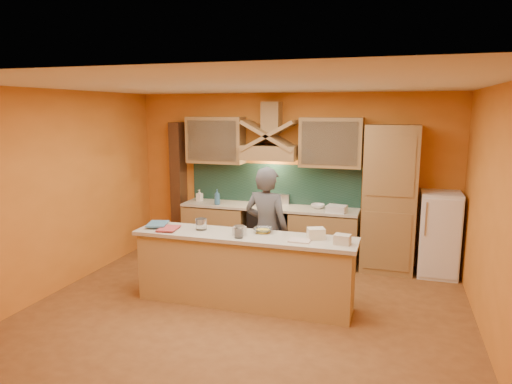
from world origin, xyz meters
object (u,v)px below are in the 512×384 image
(stove, at_px, (269,233))
(mixing_bowl, at_px, (263,230))
(person, at_px, (267,230))
(kitchen_scale, at_px, (239,231))
(fridge, at_px, (439,234))

(stove, height_order, mixing_bowl, mixing_bowl)
(stove, xyz_separation_m, mixing_bowl, (0.41, -1.74, 0.53))
(stove, relative_size, person, 0.51)
(person, height_order, mixing_bowl, person)
(stove, distance_m, kitchen_scale, 2.03)
(mixing_bowl, bearing_deg, kitchen_scale, -139.31)
(fridge, relative_size, kitchen_scale, 9.75)
(person, bearing_deg, mixing_bowl, 107.38)
(fridge, distance_m, mixing_bowl, 2.89)
(kitchen_scale, height_order, mixing_bowl, kitchen_scale)
(person, bearing_deg, fridge, -138.92)
(fridge, height_order, mixing_bowl, fridge)
(fridge, distance_m, kitchen_scale, 3.22)
(person, relative_size, kitchen_scale, 13.30)
(fridge, bearing_deg, mixing_bowl, -142.85)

